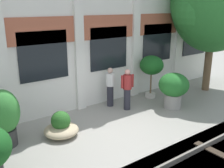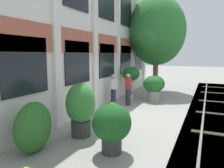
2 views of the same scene
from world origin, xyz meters
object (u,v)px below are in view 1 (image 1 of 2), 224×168
potted_plant_ribbed_drum (174,87)px  resident_by_doorway (127,88)px  potted_plant_terracotta_small (152,66)px  resident_watching_tracks (110,86)px  potted_plant_wide_bowl (61,127)px  broadleaf_tree (215,2)px  potted_plant_stone_basin (3,116)px

potted_plant_ribbed_drum → resident_by_doorway: size_ratio=0.88×
potted_plant_ribbed_drum → potted_plant_terracotta_small: potted_plant_terracotta_small is taller
potted_plant_terracotta_small → resident_watching_tracks: bearing=173.5°
potted_plant_wide_bowl → resident_watching_tracks: size_ratio=0.68×
potted_plant_wide_bowl → potted_plant_ribbed_drum: bearing=-6.2°
broadleaf_tree → resident_watching_tracks: size_ratio=4.06×
resident_by_doorway → resident_watching_tracks: resident_by_doorway is taller
potted_plant_wide_bowl → potted_plant_stone_basin: bearing=165.5°
potted_plant_ribbed_drum → resident_watching_tracks: 2.48m
broadleaf_tree → potted_plant_stone_basin: 9.71m
potted_plant_stone_basin → resident_by_doorway: bearing=0.8°
resident_by_doorway → resident_watching_tracks: size_ratio=1.02×
resident_watching_tracks → potted_plant_wide_bowl: bearing=-136.8°
potted_plant_ribbed_drum → potted_plant_terracotta_small: (0.16, 1.41, 0.55)m
potted_plant_stone_basin → broadleaf_tree: bearing=-1.6°
potted_plant_stone_basin → resident_by_doorway: size_ratio=1.06×
potted_plant_stone_basin → resident_watching_tracks: potted_plant_stone_basin is taller
potted_plant_wide_bowl → resident_by_doorway: bearing=8.7°
broadleaf_tree → resident_watching_tracks: broadleaf_tree is taller
potted_plant_stone_basin → potted_plant_terracotta_small: (6.28, 0.52, 0.46)m
potted_plant_wide_bowl → potted_plant_ribbed_drum: size_ratio=0.76×
potted_plant_terracotta_small → potted_plant_wide_bowl: bearing=-169.0°
broadleaf_tree → potted_plant_ribbed_drum: (-3.08, -0.63, -3.18)m
potted_plant_stone_basin → potted_plant_ribbed_drum: bearing=-8.3°
broadleaf_tree → potted_plant_terracotta_small: bearing=164.9°
potted_plant_ribbed_drum → broadleaf_tree: bearing=11.6°
broadleaf_tree → potted_plant_wide_bowl: 8.51m
resident_watching_tracks → broadleaf_tree: bearing=8.6°
resident_by_doorway → resident_watching_tracks: bearing=-141.8°
potted_plant_wide_bowl → resident_watching_tracks: bearing=23.0°
resident_watching_tracks → potted_plant_stone_basin: bearing=-149.8°
broadleaf_tree → potted_plant_wide_bowl: (-7.65, -0.14, -3.73)m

